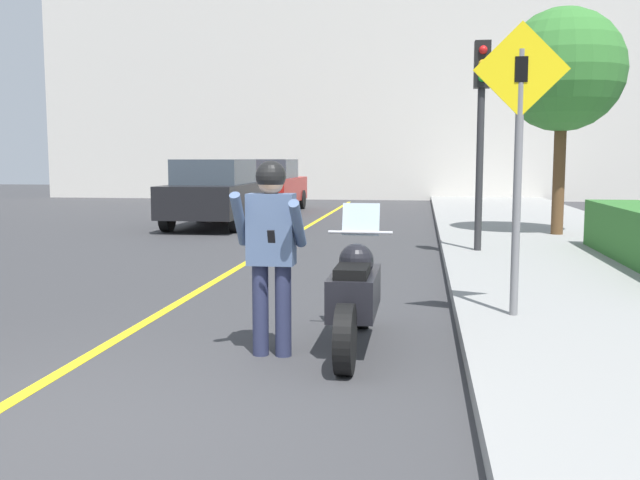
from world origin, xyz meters
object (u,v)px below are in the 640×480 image
(street_tree, at_px, (563,71))
(traffic_light, at_px, (481,105))
(parked_car_red, at_px, (269,185))
(person_biker, at_px, (271,238))
(crossing_sign, at_px, (519,141))
(parked_car_black, at_px, (216,193))
(motorcycle, at_px, (355,295))

(street_tree, bearing_deg, traffic_light, -122.11)
(traffic_light, height_order, parked_car_red, traffic_light)
(person_biker, height_order, parked_car_red, person_biker)
(crossing_sign, distance_m, parked_car_black, 11.73)
(traffic_light, relative_size, street_tree, 0.76)
(crossing_sign, bearing_deg, parked_car_black, 120.77)
(person_biker, height_order, crossing_sign, crossing_sign)
(person_biker, bearing_deg, crossing_sign, 29.18)
(traffic_light, relative_size, parked_car_black, 0.82)
(person_biker, xyz_separation_m, street_tree, (4.01, 9.15, 2.42))
(street_tree, xyz_separation_m, parked_car_black, (-7.81, 2.12, -2.59))
(parked_car_red, bearing_deg, person_biker, -77.69)
(motorcycle, bearing_deg, parked_car_black, 112.35)
(crossing_sign, xyz_separation_m, parked_car_black, (-5.98, 10.04, -1.01))
(motorcycle, relative_size, parked_car_red, 0.51)
(motorcycle, height_order, street_tree, street_tree)
(motorcycle, bearing_deg, street_tree, 69.25)
(traffic_light, relative_size, parked_car_red, 0.82)
(person_biker, xyz_separation_m, parked_car_red, (-3.61, 16.57, -0.17))
(motorcycle, bearing_deg, parked_car_red, 104.86)
(crossing_sign, bearing_deg, street_tree, 76.99)
(motorcycle, height_order, crossing_sign, crossing_sign)
(motorcycle, relative_size, crossing_sign, 0.76)
(person_biker, bearing_deg, traffic_light, 70.58)
(parked_car_black, height_order, parked_car_red, same)
(traffic_light, bearing_deg, person_biker, -109.42)
(crossing_sign, bearing_deg, motorcycle, -150.17)
(motorcycle, distance_m, parked_car_black, 11.79)
(motorcycle, height_order, parked_car_red, parked_car_red)
(person_biker, bearing_deg, motorcycle, 27.73)
(traffic_light, xyz_separation_m, parked_car_black, (-6.01, 4.99, -1.72))
(crossing_sign, relative_size, parked_car_black, 0.68)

